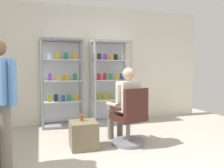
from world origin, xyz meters
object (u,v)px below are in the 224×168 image
object	(u,v)px
display_cabinet_left	(62,82)
display_cabinet_right	(110,81)
office_chair	(130,122)
seated_shopkeeper	(125,101)
tea_glass	(81,117)
storage_crate	(83,135)

from	to	relation	value
display_cabinet_left	display_cabinet_right	distance (m)	1.10
display_cabinet_left	office_chair	bearing A→B (deg)	-60.26
display_cabinet_right	seated_shopkeeper	xyz separation A→B (m)	(-0.20, -1.49, -0.25)
office_chair	tea_glass	bearing A→B (deg)	167.57
display_cabinet_left	seated_shopkeeper	xyz separation A→B (m)	(0.90, -1.49, -0.25)
display_cabinet_right	seated_shopkeeper	bearing A→B (deg)	-97.57
tea_glass	display_cabinet_right	bearing A→B (deg)	57.48
seated_shopkeeper	storage_crate	xyz separation A→B (m)	(-0.72, -0.06, -0.50)
seated_shopkeeper	display_cabinet_right	bearing A→B (deg)	82.43
storage_crate	display_cabinet_right	bearing A→B (deg)	59.20
storage_crate	tea_glass	distance (m)	0.28
storage_crate	seated_shopkeeper	bearing A→B (deg)	4.52
display_cabinet_left	storage_crate	size ratio (longest dim) A/B	4.43
display_cabinet_left	office_chair	world-z (taller)	display_cabinet_left
display_cabinet_left	office_chair	size ratio (longest dim) A/B	1.98
seated_shopkeeper	tea_glass	size ratio (longest dim) A/B	12.26
office_chair	tea_glass	size ratio (longest dim) A/B	9.13
storage_crate	office_chair	bearing A→B (deg)	-7.55
display_cabinet_left	office_chair	distance (m)	1.98
office_chair	storage_crate	bearing A→B (deg)	172.45
seated_shopkeeper	tea_glass	bearing A→B (deg)	178.92
storage_crate	tea_glass	bearing A→B (deg)	104.59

